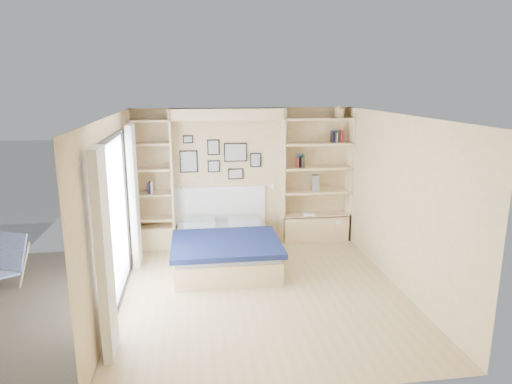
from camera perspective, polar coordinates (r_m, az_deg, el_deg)
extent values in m
plane|color=tan|center=(6.73, 0.71, -12.29)|extent=(4.50, 4.50, 0.00)
plane|color=#D5B67E|center=(8.46, -1.55, 2.01)|extent=(4.00, 0.00, 4.00)
plane|color=#D5B67E|center=(4.20, 5.44, -10.01)|extent=(4.00, 0.00, 4.00)
plane|color=#D5B67E|center=(6.32, -17.52, -2.54)|extent=(0.00, 4.50, 4.50)
plane|color=#D5B67E|center=(6.87, 17.46, -1.27)|extent=(0.00, 4.50, 4.50)
plane|color=white|center=(6.08, 0.78, 9.46)|extent=(4.50, 4.50, 0.00)
cube|color=#E1C389|center=(8.25, -10.43, 1.50)|extent=(0.04, 0.35, 2.50)
cube|color=#E1C389|center=(8.40, 3.33, 1.91)|extent=(0.04, 0.35, 2.50)
cube|color=#E1C389|center=(8.11, -3.60, 9.70)|extent=(2.00, 0.35, 0.20)
cube|color=#E1C389|center=(8.74, 11.60, 2.10)|extent=(0.04, 0.35, 2.50)
cube|color=#E1C389|center=(8.31, -15.11, 1.34)|extent=(0.04, 0.35, 2.50)
cube|color=#E1C389|center=(8.80, 7.42, -4.39)|extent=(1.30, 0.35, 0.50)
cube|color=#E1C389|center=(8.55, -12.49, -5.49)|extent=(0.70, 0.35, 0.40)
cube|color=black|center=(6.13, -17.88, 6.32)|extent=(0.04, 2.08, 0.06)
cube|color=black|center=(6.74, -16.53, -12.57)|extent=(0.04, 2.08, 0.06)
cube|color=black|center=(5.40, -18.82, -7.00)|extent=(0.04, 0.06, 2.20)
cube|color=black|center=(7.32, -15.94, -1.50)|extent=(0.04, 0.06, 2.20)
cube|color=silver|center=(6.35, -17.26, -3.67)|extent=(0.01, 2.00, 2.20)
cube|color=white|center=(5.11, -18.44, -7.54)|extent=(0.10, 0.45, 2.30)
cube|color=white|center=(7.57, -15.01, -0.58)|extent=(0.10, 0.45, 2.30)
cube|color=#E1C389|center=(8.72, 7.46, -2.82)|extent=(1.30, 0.35, 0.04)
cube|color=#E1C389|center=(8.61, 7.55, 0.05)|extent=(1.30, 0.35, 0.04)
cube|color=#E1C389|center=(8.52, 7.65, 3.00)|extent=(1.30, 0.35, 0.04)
cube|color=#E1C389|center=(8.45, 7.74, 6.00)|extent=(1.30, 0.35, 0.04)
cube|color=#E1C389|center=(8.41, 7.84, 9.05)|extent=(1.30, 0.35, 0.04)
cube|color=#E1C389|center=(8.44, -12.60, -3.24)|extent=(0.70, 0.35, 0.04)
cube|color=#E1C389|center=(8.33, -12.76, -0.27)|extent=(0.70, 0.35, 0.04)
cube|color=#E1C389|center=(8.24, -12.92, 2.78)|extent=(0.70, 0.35, 0.04)
cube|color=#E1C389|center=(8.17, -13.08, 5.88)|extent=(0.70, 0.35, 0.04)
cube|color=#E1C389|center=(8.13, -13.23, 8.68)|extent=(0.70, 0.35, 0.04)
cube|color=#E1C389|center=(7.64, -3.93, -7.69)|extent=(1.60, 2.00, 0.35)
cube|color=#A8ADB7|center=(7.56, -3.96, -6.10)|extent=(1.56, 1.96, 0.10)
cube|color=#111942|center=(7.22, -3.77, -6.46)|extent=(1.70, 1.40, 0.08)
cube|color=#A8ADB7|center=(8.18, -7.12, -3.85)|extent=(0.55, 0.40, 0.12)
cube|color=#A8ADB7|center=(8.22, -1.53, -3.65)|extent=(0.55, 0.40, 0.12)
cube|color=white|center=(8.52, -4.52, -1.61)|extent=(1.70, 0.04, 0.70)
cube|color=black|center=(8.33, -8.41, 3.79)|extent=(0.32, 0.02, 0.40)
cube|color=gray|center=(8.32, -8.41, 3.78)|extent=(0.28, 0.01, 0.36)
cube|color=black|center=(8.31, -5.35, 5.59)|extent=(0.22, 0.02, 0.28)
cube|color=gray|center=(8.29, -5.34, 5.58)|extent=(0.18, 0.01, 0.24)
cube|color=black|center=(8.36, -5.30, 3.21)|extent=(0.22, 0.02, 0.22)
cube|color=gray|center=(8.35, -5.29, 3.20)|extent=(0.18, 0.01, 0.18)
cube|color=black|center=(8.35, -2.58, 4.98)|extent=(0.42, 0.02, 0.34)
cube|color=gray|center=(8.34, -2.57, 4.97)|extent=(0.38, 0.01, 0.30)
cube|color=black|center=(8.41, -2.55, 2.28)|extent=(0.28, 0.02, 0.20)
cube|color=gray|center=(8.40, -2.54, 2.27)|extent=(0.24, 0.01, 0.16)
cube|color=black|center=(8.41, -0.05, 4.02)|extent=(0.20, 0.02, 0.26)
cube|color=gray|center=(8.40, -0.04, 4.01)|extent=(0.16, 0.01, 0.22)
cube|color=black|center=(8.28, -8.50, 6.52)|extent=(0.18, 0.02, 0.14)
cube|color=gray|center=(8.27, -8.50, 6.52)|extent=(0.14, 0.01, 0.10)
cylinder|color=silver|center=(8.20, -9.43, 0.53)|extent=(0.20, 0.02, 0.02)
cone|color=white|center=(8.20, -8.73, 0.42)|extent=(0.13, 0.12, 0.15)
cylinder|color=silver|center=(8.33, 2.48, 0.90)|extent=(0.20, 0.02, 0.02)
cone|color=white|center=(8.31, 1.80, 0.75)|extent=(0.13, 0.12, 0.15)
cube|color=#A51E1E|center=(8.40, 5.18, 3.67)|extent=(0.02, 0.15, 0.17)
cube|color=navy|center=(8.40, 5.38, 3.90)|extent=(0.03, 0.15, 0.24)
cube|color=black|center=(8.41, 5.40, 3.80)|extent=(0.03, 0.15, 0.21)
cube|color=#BFB28C|center=(8.43, 5.88, 3.70)|extent=(0.04, 0.15, 0.18)
cube|color=#1F543A|center=(8.42, 5.90, 3.92)|extent=(0.03, 0.15, 0.25)
cube|color=navy|center=(8.51, 9.63, 6.88)|extent=(0.03, 0.15, 0.22)
cube|color=black|center=(8.51, 9.53, 6.81)|extent=(0.03, 0.15, 0.20)
cube|color=#C1B692|center=(8.53, 10.05, 6.72)|extent=(0.04, 0.15, 0.18)
cube|color=#26593F|center=(8.54, 10.13, 6.87)|extent=(0.03, 0.15, 0.22)
cube|color=#AE1927|center=(8.55, 10.52, 6.88)|extent=(0.03, 0.15, 0.23)
cube|color=navy|center=(8.30, -13.30, 0.48)|extent=(0.02, 0.15, 0.19)
cube|color=black|center=(8.30, -13.12, 0.54)|extent=(0.03, 0.15, 0.20)
cube|color=#BFB28C|center=(8.29, -12.88, 0.60)|extent=(0.03, 0.15, 0.22)
cube|color=#E1C389|center=(8.50, 10.30, 9.65)|extent=(0.13, 0.13, 0.15)
cone|color=#E1C389|center=(8.50, 10.33, 10.42)|extent=(0.20, 0.20, 0.08)
cube|color=slate|center=(8.56, 7.43, 1.15)|extent=(0.12, 0.12, 0.30)
cube|color=white|center=(8.63, 6.61, -2.75)|extent=(0.22, 0.16, 0.03)
cylinder|color=tan|center=(7.59, -27.00, -8.30)|extent=(0.16, 0.31, 0.65)
cube|color=#4153BB|center=(7.69, -28.24, -6.56)|extent=(0.50, 0.38, 0.53)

